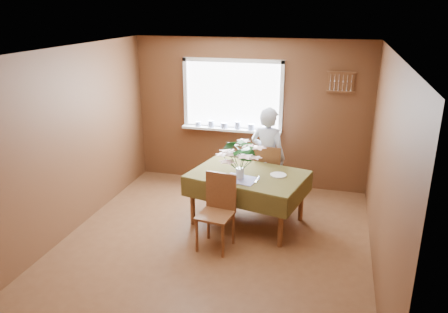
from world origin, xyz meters
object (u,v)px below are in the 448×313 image
(chair_far, at_px, (268,172))
(seated_woman, at_px, (268,157))
(flower_bouquet, at_px, (240,156))
(chair_near, at_px, (218,208))
(dining_table, at_px, (248,180))

(chair_far, relative_size, seated_woman, 0.62)
(seated_woman, bearing_deg, flower_bouquet, 92.45)
(chair_near, distance_m, seated_woman, 1.49)
(chair_near, height_order, flower_bouquet, flower_bouquet)
(seated_woman, distance_m, flower_bouquet, 0.96)
(chair_near, bearing_deg, chair_far, 81.12)
(chair_far, xyz_separation_m, flower_bouquet, (-0.24, -0.88, 0.55))
(seated_woman, xyz_separation_m, flower_bouquet, (-0.23, -0.88, 0.29))
(chair_far, xyz_separation_m, chair_near, (-0.41, -1.41, -0.00))
(dining_table, height_order, chair_near, chair_near)
(dining_table, xyz_separation_m, chair_far, (0.17, 0.69, -0.13))
(dining_table, bearing_deg, seated_woman, 90.00)
(dining_table, xyz_separation_m, seated_woman, (0.16, 0.70, 0.12))
(chair_far, relative_size, flower_bouquet, 1.71)
(chair_far, height_order, seated_woman, seated_woman)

